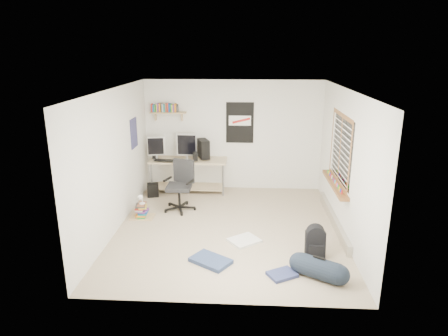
# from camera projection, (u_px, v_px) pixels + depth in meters

# --- Properties ---
(floor) EXTENTS (4.00, 4.50, 0.01)m
(floor) POSITION_uv_depth(u_px,v_px,m) (228.00, 229.00, 7.28)
(floor) COLOR gray
(floor) RESTS_ON ground
(ceiling) EXTENTS (4.00, 4.50, 0.01)m
(ceiling) POSITION_uv_depth(u_px,v_px,m) (229.00, 89.00, 6.56)
(ceiling) COLOR white
(ceiling) RESTS_ON ground
(back_wall) EXTENTS (4.00, 0.01, 2.50)m
(back_wall) POSITION_uv_depth(u_px,v_px,m) (233.00, 136.00, 9.08)
(back_wall) COLOR silver
(back_wall) RESTS_ON ground
(left_wall) EXTENTS (0.01, 4.50, 2.50)m
(left_wall) POSITION_uv_depth(u_px,v_px,m) (115.00, 161.00, 7.03)
(left_wall) COLOR silver
(left_wall) RESTS_ON ground
(right_wall) EXTENTS (0.01, 4.50, 2.50)m
(right_wall) POSITION_uv_depth(u_px,v_px,m) (346.00, 164.00, 6.81)
(right_wall) COLOR silver
(right_wall) RESTS_ON ground
(desk) EXTENTS (1.87, 1.27, 0.79)m
(desk) POSITION_uv_depth(u_px,v_px,m) (189.00, 175.00, 9.14)
(desk) COLOR tan
(desk) RESTS_ON floor
(monitor_left) EXTENTS (0.39, 0.17, 0.42)m
(monitor_left) POSITION_uv_depth(u_px,v_px,m) (156.00, 150.00, 8.83)
(monitor_left) COLOR #ACABB1
(monitor_left) RESTS_ON desk
(monitor_right) EXTENTS (0.45, 0.14, 0.49)m
(monitor_right) POSITION_uv_depth(u_px,v_px,m) (187.00, 149.00, 8.79)
(monitor_right) COLOR #A0A0A5
(monitor_right) RESTS_ON desk
(pc_tower) EXTENTS (0.32, 0.44, 0.42)m
(pc_tower) POSITION_uv_depth(u_px,v_px,m) (204.00, 149.00, 8.94)
(pc_tower) COLOR black
(pc_tower) RESTS_ON desk
(keyboard) EXTENTS (0.41, 0.17, 0.02)m
(keyboard) POSITION_uv_depth(u_px,v_px,m) (164.00, 160.00, 8.76)
(keyboard) COLOR black
(keyboard) RESTS_ON desk
(speaker_left) EXTENTS (0.11, 0.11, 0.19)m
(speaker_left) POSITION_uv_depth(u_px,v_px,m) (154.00, 154.00, 8.92)
(speaker_left) COLOR black
(speaker_left) RESTS_ON desk
(speaker_right) EXTENTS (0.12, 0.12, 0.19)m
(speaker_right) POSITION_uv_depth(u_px,v_px,m) (195.00, 156.00, 8.75)
(speaker_right) COLOR black
(speaker_right) RESTS_ON desk
(office_chair) EXTENTS (0.85, 0.85, 1.02)m
(office_chair) POSITION_uv_depth(u_px,v_px,m) (179.00, 187.00, 7.99)
(office_chair) COLOR black
(office_chair) RESTS_ON floor
(wall_shelf) EXTENTS (0.80, 0.22, 0.24)m
(wall_shelf) POSITION_uv_depth(u_px,v_px,m) (168.00, 113.00, 8.90)
(wall_shelf) COLOR tan
(wall_shelf) RESTS_ON back_wall
(poster_back_wall) EXTENTS (0.62, 0.03, 0.92)m
(poster_back_wall) POSITION_uv_depth(u_px,v_px,m) (240.00, 123.00, 8.96)
(poster_back_wall) COLOR black
(poster_back_wall) RESTS_ON back_wall
(poster_left_wall) EXTENTS (0.02, 0.42, 0.60)m
(poster_left_wall) POSITION_uv_depth(u_px,v_px,m) (134.00, 133.00, 8.11)
(poster_left_wall) COLOR navy
(poster_left_wall) RESTS_ON left_wall
(window) EXTENTS (0.10, 1.50, 1.26)m
(window) POSITION_uv_depth(u_px,v_px,m) (339.00, 149.00, 7.04)
(window) COLOR brown
(window) RESTS_ON right_wall
(baseboard_heater) EXTENTS (0.08, 2.50, 0.18)m
(baseboard_heater) POSITION_uv_depth(u_px,v_px,m) (334.00, 220.00, 7.43)
(baseboard_heater) COLOR #B7B2A8
(baseboard_heater) RESTS_ON floor
(backpack) EXTENTS (0.32, 0.26, 0.41)m
(backpack) POSITION_uv_depth(u_px,v_px,m) (315.00, 244.00, 6.26)
(backpack) COLOR black
(backpack) RESTS_ON floor
(duffel_bag) EXTENTS (0.42, 0.42, 0.60)m
(duffel_bag) POSITION_uv_depth(u_px,v_px,m) (319.00, 269.00, 5.67)
(duffel_bag) COLOR black
(duffel_bag) RESTS_ON floor
(tshirt) EXTENTS (0.62, 0.61, 0.04)m
(tshirt) POSITION_uv_depth(u_px,v_px,m) (244.00, 240.00, 6.78)
(tshirt) COLOR silver
(tshirt) RESTS_ON floor
(jeans_a) EXTENTS (0.71, 0.65, 0.07)m
(jeans_a) POSITION_uv_depth(u_px,v_px,m) (211.00, 261.00, 6.11)
(jeans_a) COLOR navy
(jeans_a) RESTS_ON floor
(jeans_b) EXTENTS (0.48, 0.44, 0.05)m
(jeans_b) POSITION_uv_depth(u_px,v_px,m) (282.00, 274.00, 5.75)
(jeans_b) COLOR navy
(jeans_b) RESTS_ON floor
(book_stack) EXTENTS (0.53, 0.48, 0.29)m
(book_stack) POSITION_uv_depth(u_px,v_px,m) (142.00, 210.00, 7.72)
(book_stack) COLOR brown
(book_stack) RESTS_ON floor
(desk_lamp) EXTENTS (0.16, 0.21, 0.18)m
(desk_lamp) POSITION_uv_depth(u_px,v_px,m) (142.00, 199.00, 7.64)
(desk_lamp) COLOR white
(desk_lamp) RESTS_ON book_stack
(subwoofer) EXTENTS (0.29, 0.29, 0.28)m
(subwoofer) POSITION_uv_depth(u_px,v_px,m) (153.00, 190.00, 8.85)
(subwoofer) COLOR black
(subwoofer) RESTS_ON floor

